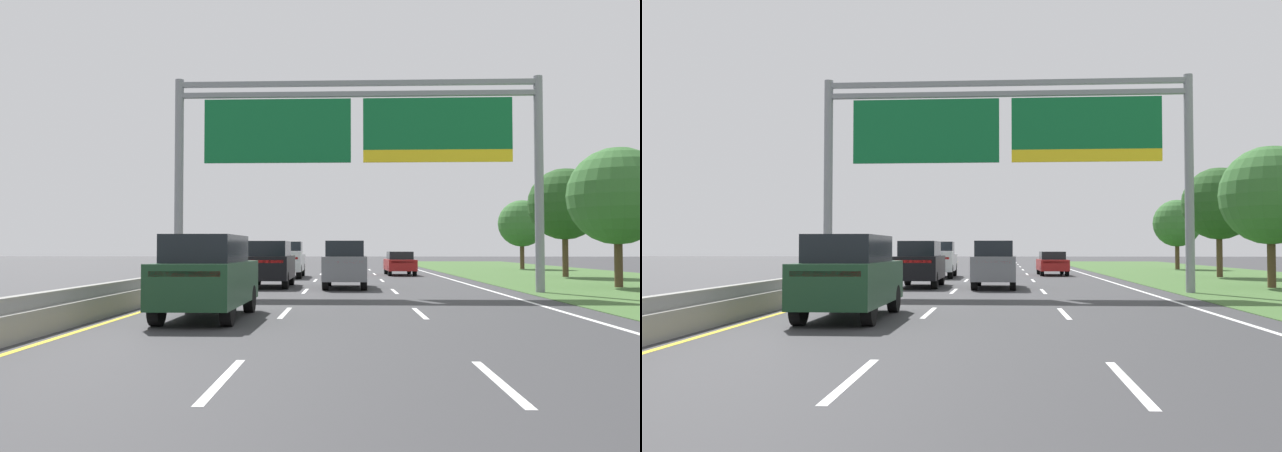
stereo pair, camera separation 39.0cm
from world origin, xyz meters
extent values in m
plane|color=#333335|center=(0.00, 35.00, 0.00)|extent=(220.00, 220.00, 0.00)
cube|color=white|center=(-1.85, 10.50, 0.00)|extent=(0.14, 3.00, 0.01)
cube|color=white|center=(-1.85, 19.50, 0.00)|extent=(0.14, 3.00, 0.01)
cube|color=white|center=(-1.85, 28.50, 0.00)|extent=(0.14, 3.00, 0.01)
cube|color=white|center=(-1.85, 37.50, 0.00)|extent=(0.14, 3.00, 0.01)
cube|color=white|center=(-1.85, 46.50, 0.00)|extent=(0.14, 3.00, 0.01)
cube|color=white|center=(-1.85, 55.50, 0.00)|extent=(0.14, 3.00, 0.01)
cube|color=white|center=(-1.85, 64.50, 0.00)|extent=(0.14, 3.00, 0.01)
cube|color=white|center=(-1.85, 73.50, 0.00)|extent=(0.14, 3.00, 0.01)
cube|color=white|center=(-1.85, 82.50, 0.00)|extent=(0.14, 3.00, 0.01)
cube|color=white|center=(1.85, 10.50, 0.00)|extent=(0.14, 3.00, 0.01)
cube|color=white|center=(1.85, 19.50, 0.00)|extent=(0.14, 3.00, 0.01)
cube|color=white|center=(1.85, 28.50, 0.00)|extent=(0.14, 3.00, 0.01)
cube|color=white|center=(1.85, 37.50, 0.00)|extent=(0.14, 3.00, 0.01)
cube|color=white|center=(1.85, 46.50, 0.00)|extent=(0.14, 3.00, 0.01)
cube|color=white|center=(1.85, 55.50, 0.00)|extent=(0.14, 3.00, 0.01)
cube|color=white|center=(1.85, 64.50, 0.00)|extent=(0.14, 3.00, 0.01)
cube|color=white|center=(1.85, 73.50, 0.00)|extent=(0.14, 3.00, 0.01)
cube|color=white|center=(1.85, 82.50, 0.00)|extent=(0.14, 3.00, 0.01)
cube|color=white|center=(5.90, 35.00, 0.00)|extent=(0.16, 106.00, 0.01)
cube|color=gold|center=(-5.90, 35.00, 0.00)|extent=(0.16, 106.00, 0.01)
cube|color=#3D602D|center=(13.95, 35.00, 0.01)|extent=(14.00, 110.00, 0.02)
cube|color=gray|center=(-6.60, 35.00, 0.28)|extent=(0.60, 110.00, 0.55)
cube|color=gray|center=(-6.60, 35.00, 0.70)|extent=(0.25, 110.00, 0.30)
cylinder|color=gray|center=(-7.05, 27.94, 4.39)|extent=(0.36, 0.36, 8.78)
cylinder|color=gray|center=(7.65, 27.94, 4.39)|extent=(0.36, 0.36, 8.78)
cube|color=gray|center=(0.30, 27.94, 8.56)|extent=(14.70, 0.24, 0.20)
cube|color=gray|center=(0.30, 27.94, 8.11)|extent=(14.70, 0.24, 0.20)
cube|color=#0C602D|center=(-2.95, 27.76, 6.58)|extent=(6.00, 0.12, 2.62)
cube|color=#0C602D|center=(3.55, 27.76, 6.83)|extent=(6.00, 0.12, 2.12)
cube|color=yellow|center=(3.55, 27.76, 5.52)|extent=(6.00, 0.12, 0.50)
cube|color=silver|center=(-3.76, 41.07, 0.92)|extent=(2.07, 5.43, 1.00)
cube|color=black|center=(-3.78, 41.92, 1.81)|extent=(1.75, 1.92, 0.78)
cube|color=#B21414|center=(-3.73, 38.41, 1.22)|extent=(1.68, 0.10, 0.12)
cube|color=silver|center=(-3.74, 39.34, 1.52)|extent=(2.03, 1.97, 0.20)
cylinder|color=black|center=(-4.64, 42.89, 0.42)|extent=(0.31, 0.84, 0.84)
cylinder|color=black|center=(-2.94, 42.91, 0.42)|extent=(0.31, 0.84, 0.84)
cylinder|color=black|center=(-4.59, 39.22, 0.42)|extent=(0.31, 0.84, 0.84)
cylinder|color=black|center=(-2.89, 39.24, 0.42)|extent=(0.31, 0.84, 0.84)
cube|color=slate|center=(-0.19, 30.71, 0.91)|extent=(1.98, 4.73, 1.05)
cube|color=black|center=(-0.19, 30.56, 1.77)|extent=(1.68, 3.03, 0.68)
cube|color=#B21414|center=(-0.23, 28.40, 1.22)|extent=(1.60, 0.11, 0.12)
cylinder|color=black|center=(-0.98, 32.32, 0.38)|extent=(0.27, 0.76, 0.76)
cylinder|color=black|center=(0.66, 32.29, 0.38)|extent=(0.27, 0.76, 0.76)
cylinder|color=black|center=(-1.03, 29.12, 0.38)|extent=(0.27, 0.76, 0.76)
cylinder|color=black|center=(0.61, 29.09, 0.38)|extent=(0.27, 0.76, 0.76)
cube|color=#193D23|center=(-3.68, 17.98, 0.91)|extent=(1.93, 4.71, 1.05)
cube|color=black|center=(-3.68, 17.83, 1.77)|extent=(1.65, 3.01, 0.68)
cube|color=#B21414|center=(-3.69, 15.67, 1.22)|extent=(1.60, 0.09, 0.12)
cylinder|color=black|center=(-4.49, 19.59, 0.38)|extent=(0.26, 0.76, 0.76)
cylinder|color=black|center=(-2.85, 19.58, 0.38)|extent=(0.26, 0.76, 0.76)
cylinder|color=black|center=(-4.51, 16.39, 0.38)|extent=(0.26, 0.76, 0.76)
cylinder|color=black|center=(-2.87, 16.38, 0.38)|extent=(0.26, 0.76, 0.76)
cube|color=maroon|center=(3.46, 44.81, 0.69)|extent=(1.91, 4.44, 0.72)
cube|color=black|center=(3.46, 44.76, 1.31)|extent=(1.61, 2.33, 0.52)
cube|color=#B21414|center=(3.50, 42.65, 0.91)|extent=(1.53, 0.11, 0.12)
cylinder|color=black|center=(2.63, 46.29, 0.33)|extent=(0.23, 0.66, 0.66)
cylinder|color=black|center=(4.23, 46.32, 0.33)|extent=(0.23, 0.66, 0.66)
cylinder|color=black|center=(2.69, 43.30, 0.33)|extent=(0.23, 0.66, 0.66)
cylinder|color=black|center=(4.29, 43.33, 0.33)|extent=(0.23, 0.66, 0.66)
cube|color=black|center=(-3.62, 31.30, 0.91)|extent=(1.91, 4.70, 1.05)
cube|color=black|center=(-3.62, 31.15, 1.77)|extent=(1.64, 3.00, 0.68)
cube|color=#B21414|center=(-3.62, 28.99, 1.22)|extent=(1.60, 0.08, 0.12)
cylinder|color=black|center=(-4.45, 32.90, 0.38)|extent=(0.26, 0.76, 0.76)
cylinder|color=black|center=(-2.81, 32.90, 0.38)|extent=(0.26, 0.76, 0.76)
cylinder|color=black|center=(-4.44, 29.70, 0.38)|extent=(0.26, 0.76, 0.76)
cylinder|color=black|center=(-2.80, 29.71, 0.38)|extent=(0.26, 0.76, 0.76)
cylinder|color=#4C3823|center=(12.22, 31.43, 1.20)|extent=(0.36, 0.36, 2.39)
sphere|color=#33662D|center=(12.22, 31.43, 4.18)|extent=(4.45, 4.45, 4.45)
cylinder|color=#4C3823|center=(13.48, 42.16, 1.38)|extent=(0.36, 0.36, 2.77)
sphere|color=#234C1E|center=(13.48, 42.16, 4.55)|extent=(4.45, 4.45, 4.45)
cylinder|color=#4C3823|center=(14.97, 57.28, 1.17)|extent=(0.36, 0.36, 2.33)
sphere|color=#33662D|center=(14.97, 57.28, 3.93)|extent=(4.00, 4.00, 4.00)
camera|label=1|loc=(-0.19, 1.84, 1.77)|focal=35.95mm
camera|label=2|loc=(0.19, 1.86, 1.77)|focal=35.95mm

